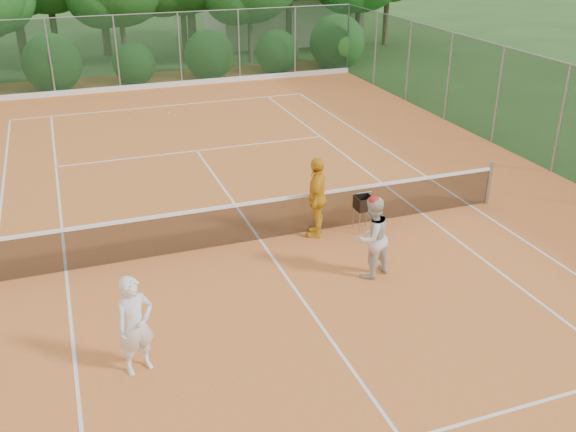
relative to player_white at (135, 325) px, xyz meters
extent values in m
plane|color=#254819|center=(3.14, 3.62, -0.85)|extent=(120.00, 120.00, 0.00)
cube|color=orange|center=(3.14, 3.62, -0.84)|extent=(18.00, 36.00, 0.02)
cube|color=beige|center=(12.14, 27.62, 0.65)|extent=(8.00, 5.00, 3.00)
cylinder|color=gray|center=(9.07, 3.62, -0.28)|extent=(0.10, 0.10, 1.10)
cube|color=black|center=(3.14, 3.62, -0.37)|extent=(11.87, 0.03, 0.86)
cube|color=white|center=(3.14, 3.62, 0.10)|extent=(11.87, 0.04, 0.07)
imported|color=white|center=(0.00, 0.00, 0.00)|extent=(0.69, 0.56, 1.65)
imported|color=beige|center=(4.73, 1.43, 0.01)|extent=(0.98, 0.87, 1.67)
ellipsoid|color=#AE1A17|center=(4.73, 1.43, 0.80)|extent=(0.22, 0.22, 0.14)
imported|color=gold|center=(4.42, 3.46, 0.09)|extent=(0.92, 1.15, 1.83)
cylinder|color=gray|center=(5.33, 3.15, -0.57)|extent=(0.02, 0.02, 0.52)
cylinder|color=gray|center=(5.66, 3.47, -0.57)|extent=(0.02, 0.02, 0.52)
cube|color=black|center=(5.50, 3.31, -0.15)|extent=(0.36, 0.36, 0.30)
sphere|color=#DCEA36|center=(3.07, 14.35, -0.79)|extent=(0.07, 0.07, 0.07)
sphere|color=#ADCD2F|center=(1.75, 15.04, -0.79)|extent=(0.07, 0.07, 0.07)
sphere|color=#A9C92E|center=(5.09, 15.30, -0.79)|extent=(0.07, 0.07, 0.07)
cube|color=white|center=(3.14, 15.50, -0.82)|extent=(11.03, 0.06, 0.01)
cube|color=white|center=(8.62, 3.62, -0.82)|extent=(0.06, 23.77, 0.01)
cube|color=white|center=(-0.97, 3.62, -0.82)|extent=(0.06, 23.77, 0.01)
cube|color=white|center=(7.25, 3.62, -0.82)|extent=(0.06, 23.77, 0.01)
cube|color=white|center=(3.14, 10.02, -0.82)|extent=(8.23, 0.06, 0.01)
cube|color=white|center=(3.14, 3.62, -0.82)|extent=(0.06, 12.80, 0.01)
cube|color=#19381E|center=(3.14, 18.62, 0.67)|extent=(18.00, 0.02, 3.00)
cylinder|color=gray|center=(12.14, 18.62, 0.67)|extent=(0.07, 0.07, 3.00)
cylinder|color=gray|center=(12.14, 18.62, 0.67)|extent=(0.07, 0.07, 3.00)
cylinder|color=brown|center=(-0.36, 24.62, 1.40)|extent=(0.31, 0.31, 4.50)
cylinder|color=brown|center=(2.64, 23.12, 0.90)|extent=(0.24, 0.24, 3.50)
cylinder|color=brown|center=(5.64, 23.62, 1.20)|extent=(0.28, 0.28, 4.10)
cylinder|color=brown|center=(8.64, 22.42, 0.85)|extent=(0.23, 0.23, 3.40)
cylinder|color=brown|center=(11.64, 25.12, 1.48)|extent=(0.32, 0.32, 4.65)
cylinder|color=brown|center=(14.64, 22.82, 1.05)|extent=(0.26, 0.26, 3.80)
cylinder|color=brown|center=(17.14, 24.42, 1.28)|extent=(0.29, 0.29, 4.25)
camera|label=1|loc=(-0.59, -8.48, 5.65)|focal=40.00mm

